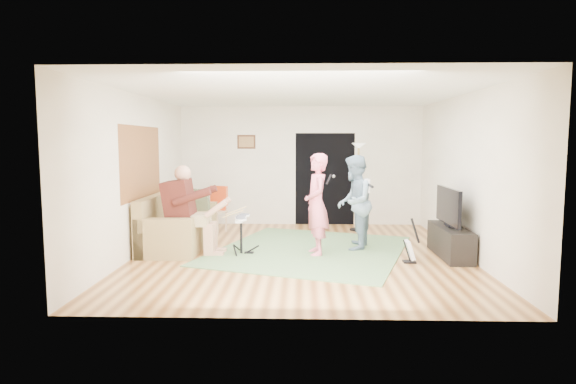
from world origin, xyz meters
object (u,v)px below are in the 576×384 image
(tv_cabinet, at_px, (450,242))
(singer, at_px, (317,204))
(guitarist, at_px, (354,202))
(guitar_spare, at_px, (410,250))
(torchiere_lamp, at_px, (358,171))
(television, at_px, (448,206))
(sofa, at_px, (175,228))
(drum_kit, at_px, (241,237))
(dining_chair, at_px, (215,216))

(tv_cabinet, bearing_deg, singer, 178.21)
(guitarist, bearing_deg, guitar_spare, 53.21)
(torchiere_lamp, relative_size, television, 1.58)
(sofa, xyz_separation_m, drum_kit, (1.30, -0.65, -0.03))
(singer, xyz_separation_m, guitarist, (0.68, 0.44, -0.02))
(sofa, distance_m, drum_kit, 1.46)
(tv_cabinet, bearing_deg, guitarist, 161.61)
(torchiere_lamp, distance_m, television, 2.67)
(torchiere_lamp, height_order, television, torchiere_lamp)
(sofa, bearing_deg, dining_chair, 69.65)
(sofa, bearing_deg, drum_kit, -26.48)
(guitarist, relative_size, television, 1.41)
(drum_kit, bearing_deg, guitarist, 12.99)
(drum_kit, height_order, tv_cabinet, drum_kit)
(drum_kit, height_order, singer, singer)
(dining_chair, xyz_separation_m, tv_cabinet, (4.31, -2.05, -0.09))
(guitarist, xyz_separation_m, guitar_spare, (0.79, -0.95, -0.63))
(sofa, bearing_deg, guitar_spare, -15.87)
(tv_cabinet, bearing_deg, guitar_spare, -150.02)
(singer, bearing_deg, torchiere_lamp, 147.43)
(drum_kit, bearing_deg, guitar_spare, -10.35)
(television, bearing_deg, guitarist, 161.04)
(dining_chair, relative_size, television, 0.82)
(torchiere_lamp, bearing_deg, guitar_spare, -79.50)
(tv_cabinet, relative_size, television, 1.18)
(television, bearing_deg, guitar_spare, -148.30)
(guitar_spare, height_order, torchiere_lamp, torchiere_lamp)
(drum_kit, relative_size, singer, 0.39)
(singer, relative_size, guitarist, 1.03)
(sofa, distance_m, singer, 2.72)
(dining_chair, xyz_separation_m, television, (4.26, -2.05, 0.51))
(singer, bearing_deg, guitarist, 113.47)
(dining_chair, bearing_deg, television, -4.47)
(torchiere_lamp, relative_size, tv_cabinet, 1.34)
(television, bearing_deg, tv_cabinet, 0.00)
(sofa, distance_m, guitarist, 3.31)
(sofa, xyz_separation_m, dining_chair, (0.49, 1.33, 0.03))
(sofa, height_order, dining_chair, dining_chair)
(television, bearing_deg, singer, 178.17)
(guitar_spare, distance_m, dining_chair, 4.34)
(guitarist, bearing_deg, singer, -43.12)
(singer, height_order, television, singer)
(sofa, xyz_separation_m, guitarist, (3.26, -0.20, 0.52))
(sofa, height_order, guitar_spare, sofa)
(guitar_spare, bearing_deg, torchiere_lamp, 100.50)
(television, bearing_deg, torchiere_lamp, 117.59)
(tv_cabinet, bearing_deg, drum_kit, 178.96)
(tv_cabinet, xyz_separation_m, television, (-0.05, 0.00, 0.60))
(dining_chair, bearing_deg, torchiere_lamp, 26.69)
(tv_cabinet, bearing_deg, torchiere_lamp, 118.55)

